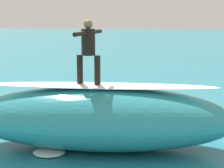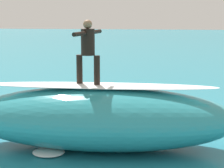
{
  "view_description": "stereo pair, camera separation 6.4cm",
  "coord_description": "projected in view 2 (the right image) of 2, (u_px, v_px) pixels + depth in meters",
  "views": [
    {
      "loc": [
        -2.03,
        13.19,
        3.72
      ],
      "look_at": [
        -0.72,
        0.12,
        1.31
      ],
      "focal_mm": 66.99,
      "sensor_mm": 36.0,
      "label": 1
    },
    {
      "loc": [
        -2.09,
        13.18,
        3.72
      ],
      "look_at": [
        -0.72,
        0.12,
        1.31
      ],
      "focal_mm": 66.99,
      "sensor_mm": 36.0,
      "label": 2
    }
  ],
  "objects": [
    {
      "name": "surfboard_paddling",
      "position": [
        128.0,
        106.0,
        15.91
      ],
      "size": [
        1.47,
        2.23,
        0.07
      ],
      "primitive_type": "ellipsoid",
      "rotation": [
        0.0,
        0.0,
        -2.03
      ],
      "color": "#33B2D1",
      "rests_on": "ground_plane"
    },
    {
      "name": "ground_plane",
      "position": [
        91.0,
        122.0,
        13.78
      ],
      "size": [
        120.0,
        120.0,
        0.0
      ],
      "primitive_type": "plane",
      "color": "teal"
    },
    {
      "name": "foam_patch_near",
      "position": [
        49.0,
        152.0,
        10.72
      ],
      "size": [
        0.86,
        0.77,
        0.13
      ],
      "primitive_type": "ellipsoid",
      "rotation": [
        0.0,
        0.0,
        3.11
      ],
      "color": "white",
      "rests_on": "ground_plane"
    },
    {
      "name": "foam_patch_mid",
      "position": [
        173.0,
        106.0,
        15.66
      ],
      "size": [
        0.74,
        0.72,
        0.16
      ],
      "primitive_type": "ellipsoid",
      "rotation": [
        0.0,
        0.0,
        0.17
      ],
      "color": "white",
      "rests_on": "ground_plane"
    },
    {
      "name": "surfer_riding",
      "position": [
        88.0,
        47.0,
        10.78
      ],
      "size": [
        0.64,
        1.55,
        1.67
      ],
      "rotation": [
        0.0,
        0.0,
        -0.28
      ],
      "color": "black",
      "rests_on": "surfboard_riding"
    },
    {
      "name": "surfboard_riding",
      "position": [
        88.0,
        85.0,
        10.97
      ],
      "size": [
        1.91,
        0.95,
        0.09
      ],
      "primitive_type": "ellipsoid",
      "rotation": [
        0.0,
        0.0,
        -0.28
      ],
      "color": "silver",
      "rests_on": "wave_crest"
    },
    {
      "name": "surfer_paddling",
      "position": [
        127.0,
        102.0,
        15.78
      ],
      "size": [
        0.89,
        1.5,
        0.29
      ],
      "rotation": [
        0.0,
        0.0,
        -2.03
      ],
      "color": "black",
      "rests_on": "surfboard_paddling"
    },
    {
      "name": "wave_foam_lip",
      "position": [
        100.0,
        86.0,
        10.94
      ],
      "size": [
        6.19,
        0.98,
        0.08
      ],
      "primitive_type": "ellipsoid",
      "rotation": [
        0.0,
        0.0,
        0.01
      ],
      "color": "white",
      "rests_on": "wave_crest"
    },
    {
      "name": "wave_crest",
      "position": [
        100.0,
        118.0,
        11.09
      ],
      "size": [
        7.3,
        2.71,
        1.67
      ],
      "primitive_type": "ellipsoid",
      "rotation": [
        0.0,
        0.0,
        0.01
      ],
      "color": "teal",
      "rests_on": "ground_plane"
    }
  ]
}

